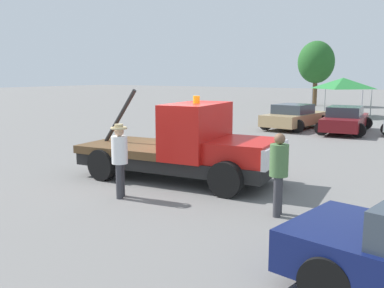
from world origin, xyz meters
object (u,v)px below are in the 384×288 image
(parked_car_tan, at_px, (294,117))
(tree_left, at_px, (316,62))
(parked_car_maroon, at_px, (345,120))
(tow_truck, at_px, (188,148))
(canopy_tent_green, at_px, (343,83))
(person_near_truck, at_px, (279,169))
(person_at_hood, at_px, (120,155))

(parked_car_tan, distance_m, tree_left, 18.64)
(parked_car_maroon, bearing_deg, tow_truck, 168.96)
(canopy_tent_green, distance_m, tree_left, 10.71)
(tow_truck, distance_m, parked_car_maroon, 12.72)
(parked_car_tan, bearing_deg, parked_car_maroon, -85.64)
(tow_truck, relative_size, canopy_tent_green, 1.75)
(person_near_truck, relative_size, person_at_hood, 0.98)
(tree_left, bearing_deg, canopy_tent_green, -63.55)
(canopy_tent_green, bearing_deg, parked_car_maroon, -75.79)
(parked_car_tan, height_order, tree_left, tree_left)
(tree_left, bearing_deg, tow_truck, -79.78)
(parked_car_tan, xyz_separation_m, canopy_tent_green, (0.54, 8.39, 1.66))
(parked_car_maroon, bearing_deg, person_near_truck, -177.48)
(canopy_tent_green, bearing_deg, tree_left, 116.45)
(person_near_truck, height_order, parked_car_maroon, person_near_truck)
(person_near_truck, xyz_separation_m, parked_car_maroon, (-1.86, 14.15, -0.36))
(parked_car_tan, bearing_deg, person_near_truck, -155.50)
(parked_car_tan, bearing_deg, tow_truck, -167.17)
(person_at_hood, bearing_deg, parked_car_maroon, 55.87)
(tow_truck, distance_m, canopy_tent_green, 21.21)
(parked_car_tan, bearing_deg, tree_left, 19.90)
(person_at_hood, relative_size, parked_car_maroon, 0.36)
(canopy_tent_green, bearing_deg, parked_car_tan, -93.71)
(tow_truck, height_order, canopy_tent_green, canopy_tent_green)
(parked_car_maroon, bearing_deg, parked_car_tan, 82.61)
(person_near_truck, distance_m, canopy_tent_green, 23.05)
(person_at_hood, bearing_deg, parked_car_tan, 66.18)
(tow_truck, distance_m, tree_left, 31.26)
(person_at_hood, bearing_deg, person_near_truck, -15.66)
(parked_car_maroon, xyz_separation_m, tree_left, (-6.86, 17.97, 3.37))
(person_near_truck, relative_size, canopy_tent_green, 0.52)
(person_near_truck, bearing_deg, parked_car_tan, 95.42)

